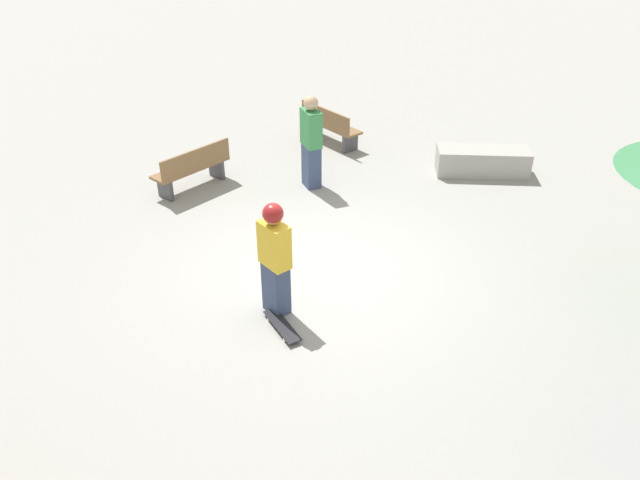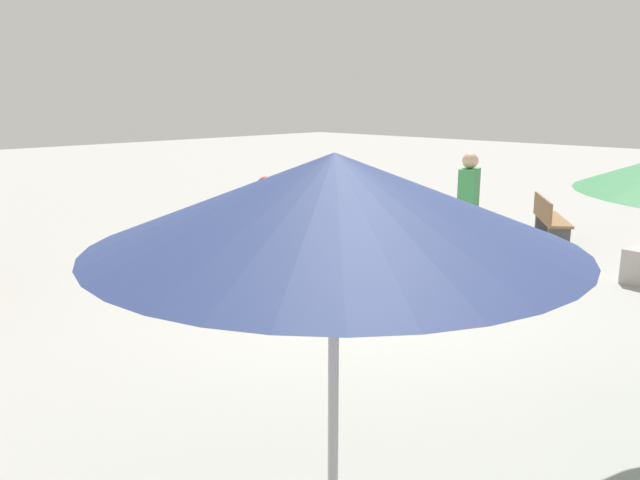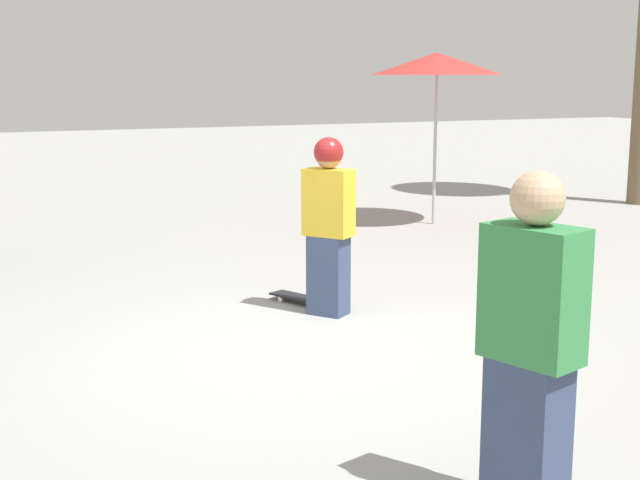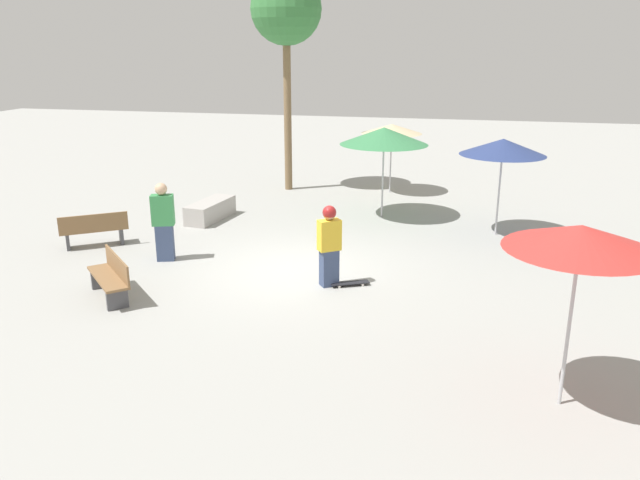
# 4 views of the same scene
# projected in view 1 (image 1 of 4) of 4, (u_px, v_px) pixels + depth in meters

# --- Properties ---
(ground_plane) EXTENTS (60.00, 60.00, 0.00)m
(ground_plane) POSITION_uv_depth(u_px,v_px,m) (322.00, 271.00, 9.67)
(ground_plane) COLOR #9E9E99
(skater_main) EXTENTS (0.51, 0.47, 1.69)m
(skater_main) POSITION_uv_depth(u_px,v_px,m) (275.00, 256.00, 8.34)
(skater_main) COLOR #38476B
(skater_main) RESTS_ON ground_plane
(skateboard) EXTENTS (0.81, 0.53, 0.07)m
(skateboard) POSITION_uv_depth(u_px,v_px,m) (282.00, 326.00, 8.42)
(skateboard) COLOR black
(skateboard) RESTS_ON ground_plane
(concrete_ledge) EXTENTS (0.88, 1.90, 0.53)m
(concrete_ledge) POSITION_uv_depth(u_px,v_px,m) (482.00, 161.00, 12.62)
(concrete_ledge) COLOR #A8A39E
(concrete_ledge) RESTS_ON ground_plane
(bench_near) EXTENTS (1.44, 1.45, 0.85)m
(bench_near) POSITION_uv_depth(u_px,v_px,m) (193.00, 168.00, 11.94)
(bench_near) COLOR #47474C
(bench_near) RESTS_ON ground_plane
(bench_far) EXTENTS (1.56, 1.29, 0.85)m
(bench_far) POSITION_uv_depth(u_px,v_px,m) (330.00, 126.00, 13.91)
(bench_far) COLOR #47474C
(bench_far) RESTS_ON ground_plane
(bystander_watching) EXTENTS (0.55, 0.41, 1.81)m
(bystander_watching) POSITION_uv_depth(u_px,v_px,m) (311.00, 142.00, 11.80)
(bystander_watching) COLOR #38476B
(bystander_watching) RESTS_ON ground_plane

